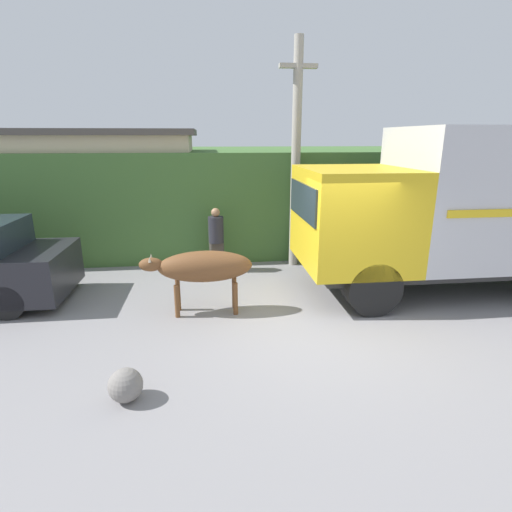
{
  "coord_description": "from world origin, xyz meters",
  "views": [
    {
      "loc": [
        -2.0,
        -6.25,
        3.24
      ],
      "look_at": [
        -1.12,
        1.18,
        1.0
      ],
      "focal_mm": 28.0,
      "sensor_mm": 36.0,
      "label": 1
    }
  ],
  "objects_px": {
    "pedestrian_on_hill": "(216,237)",
    "utility_pole": "(296,153)",
    "cargo_truck": "(474,205)",
    "roadside_rock": "(126,385)",
    "brown_cow": "(203,267)"
  },
  "relations": [
    {
      "from": "pedestrian_on_hill",
      "to": "utility_pole",
      "type": "distance_m",
      "value": 2.85
    },
    {
      "from": "cargo_truck",
      "to": "roadside_rock",
      "type": "distance_m",
      "value": 7.53
    },
    {
      "from": "brown_cow",
      "to": "utility_pole",
      "type": "xyz_separation_m",
      "value": [
        2.31,
        2.79,
        1.94
      ]
    },
    {
      "from": "brown_cow",
      "to": "roadside_rock",
      "type": "height_order",
      "value": "brown_cow"
    },
    {
      "from": "cargo_truck",
      "to": "utility_pole",
      "type": "height_order",
      "value": "utility_pole"
    },
    {
      "from": "pedestrian_on_hill",
      "to": "roadside_rock",
      "type": "bearing_deg",
      "value": 60.36
    },
    {
      "from": "cargo_truck",
      "to": "pedestrian_on_hill",
      "type": "bearing_deg",
      "value": 157.72
    },
    {
      "from": "pedestrian_on_hill",
      "to": "roadside_rock",
      "type": "xyz_separation_m",
      "value": [
        -1.28,
        -5.08,
        -0.64
      ]
    },
    {
      "from": "pedestrian_on_hill",
      "to": "utility_pole",
      "type": "bearing_deg",
      "value": 172.76
    },
    {
      "from": "cargo_truck",
      "to": "brown_cow",
      "type": "bearing_deg",
      "value": -176.74
    },
    {
      "from": "cargo_truck",
      "to": "pedestrian_on_hill",
      "type": "relative_size",
      "value": 4.34
    },
    {
      "from": "cargo_truck",
      "to": "utility_pole",
      "type": "bearing_deg",
      "value": 143.92
    },
    {
      "from": "cargo_truck",
      "to": "brown_cow",
      "type": "distance_m",
      "value": 5.76
    },
    {
      "from": "cargo_truck",
      "to": "roadside_rock",
      "type": "bearing_deg",
      "value": -157.06
    },
    {
      "from": "cargo_truck",
      "to": "brown_cow",
      "type": "relative_size",
      "value": 3.31
    }
  ]
}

